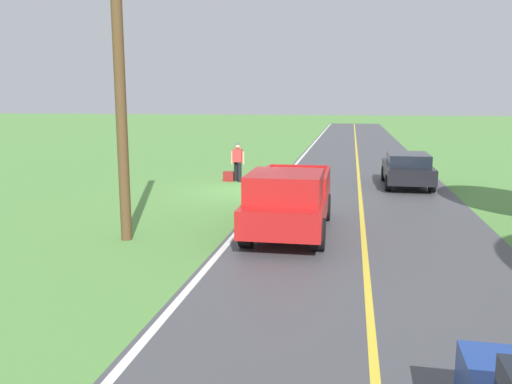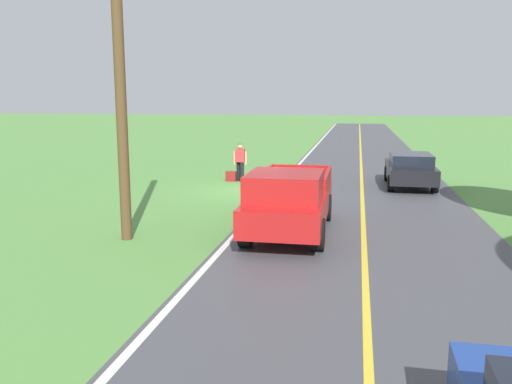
{
  "view_description": "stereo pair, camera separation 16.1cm",
  "coord_description": "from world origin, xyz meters",
  "px_view_note": "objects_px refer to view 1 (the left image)",
  "views": [
    {
      "loc": [
        -3.92,
        20.42,
        3.65
      ],
      "look_at": [
        -1.48,
        6.92,
        1.21
      ],
      "focal_mm": 36.83,
      "sensor_mm": 36.0,
      "label": 1
    },
    {
      "loc": [
        -4.08,
        20.39,
        3.65
      ],
      "look_at": [
        -1.48,
        6.92,
        1.21
      ],
      "focal_mm": 36.83,
      "sensor_mm": 36.0,
      "label": 2
    }
  ],
  "objects_px": {
    "hitchhiker_walking": "(238,160)",
    "pickup_truck_passing": "(289,199)",
    "suitcase_carried": "(228,176)",
    "utility_pole_roadside": "(120,82)",
    "sedan_near_oncoming": "(407,169)"
  },
  "relations": [
    {
      "from": "suitcase_carried",
      "to": "utility_pole_roadside",
      "type": "relative_size",
      "value": 0.06
    },
    {
      "from": "hitchhiker_walking",
      "to": "suitcase_carried",
      "type": "height_order",
      "value": "hitchhiker_walking"
    },
    {
      "from": "hitchhiker_walking",
      "to": "pickup_truck_passing",
      "type": "relative_size",
      "value": 0.32
    },
    {
      "from": "hitchhiker_walking",
      "to": "sedan_near_oncoming",
      "type": "bearing_deg",
      "value": 179.78
    },
    {
      "from": "suitcase_carried",
      "to": "sedan_near_oncoming",
      "type": "xyz_separation_m",
      "value": [
        -7.74,
        -0.05,
        0.53
      ]
    },
    {
      "from": "pickup_truck_passing",
      "to": "suitcase_carried",
      "type": "bearing_deg",
      "value": -66.88
    },
    {
      "from": "utility_pole_roadside",
      "to": "sedan_near_oncoming",
      "type": "bearing_deg",
      "value": -128.6
    },
    {
      "from": "suitcase_carried",
      "to": "sedan_near_oncoming",
      "type": "height_order",
      "value": "sedan_near_oncoming"
    },
    {
      "from": "hitchhiker_walking",
      "to": "utility_pole_roadside",
      "type": "distance_m",
      "value": 10.68
    },
    {
      "from": "hitchhiker_walking",
      "to": "pickup_truck_passing",
      "type": "height_order",
      "value": "pickup_truck_passing"
    },
    {
      "from": "suitcase_carried",
      "to": "sedan_near_oncoming",
      "type": "relative_size",
      "value": 0.1
    },
    {
      "from": "hitchhiker_walking",
      "to": "pickup_truck_passing",
      "type": "xyz_separation_m",
      "value": [
        -3.34,
        8.87,
        -0.01
      ]
    },
    {
      "from": "pickup_truck_passing",
      "to": "sedan_near_oncoming",
      "type": "bearing_deg",
      "value": -114.24
    },
    {
      "from": "sedan_near_oncoming",
      "to": "utility_pole_roadside",
      "type": "distance_m",
      "value": 13.42
    },
    {
      "from": "sedan_near_oncoming",
      "to": "pickup_truck_passing",
      "type": "bearing_deg",
      "value": 65.76
    }
  ]
}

